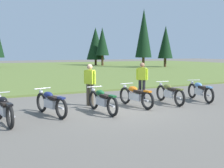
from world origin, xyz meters
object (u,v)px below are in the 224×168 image
(motorcycle_navy, at_px, (51,103))
(motorcycle_orange, at_px, (136,96))
(motorcycle_british_green, at_px, (102,100))
(motorcycle_olive, at_px, (170,93))
(rider_checking_bike, at_px, (142,78))
(motorcycle_sky_blue, at_px, (200,91))
(motorcycle_black, at_px, (4,109))
(rider_with_back_turned, at_px, (90,82))

(motorcycle_navy, relative_size, motorcycle_orange, 0.98)
(motorcycle_british_green, relative_size, motorcycle_olive, 1.00)
(motorcycle_orange, bearing_deg, rider_checking_bike, 50.05)
(motorcycle_navy, height_order, motorcycle_olive, same)
(motorcycle_orange, relative_size, motorcycle_olive, 1.00)
(motorcycle_navy, distance_m, motorcycle_british_green, 1.78)
(motorcycle_sky_blue, height_order, rider_checking_bike, rider_checking_bike)
(motorcycle_black, relative_size, motorcycle_sky_blue, 1.01)
(motorcycle_olive, bearing_deg, motorcycle_sky_blue, -2.67)
(motorcycle_orange, distance_m, rider_with_back_turned, 1.89)
(motorcycle_black, xyz_separation_m, motorcycle_british_green, (3.24, 0.08, 0.00))
(motorcycle_british_green, xyz_separation_m, motorcycle_olive, (3.25, 0.38, 0.00))
(motorcycle_black, xyz_separation_m, motorcycle_olive, (6.50, 0.47, 0.00))
(motorcycle_black, bearing_deg, rider_with_back_turned, 23.62)
(motorcycle_british_green, height_order, motorcycle_sky_blue, same)
(motorcycle_black, relative_size, motorcycle_olive, 1.00)
(motorcycle_sky_blue, bearing_deg, motorcycle_orange, 178.11)
(motorcycle_orange, distance_m, motorcycle_sky_blue, 3.25)
(motorcycle_british_green, distance_m, rider_checking_bike, 3.38)
(motorcycle_olive, distance_m, motorcycle_sky_blue, 1.61)
(motorcycle_sky_blue, xyz_separation_m, rider_with_back_turned, (-4.80, 1.05, 0.51))
(motorcycle_black, relative_size, rider_with_back_turned, 1.25)
(motorcycle_black, height_order, motorcycle_navy, same)
(motorcycle_navy, relative_size, motorcycle_sky_blue, 1.00)
(motorcycle_orange, relative_size, rider_checking_bike, 1.25)
(rider_with_back_turned, bearing_deg, motorcycle_black, -156.38)
(motorcycle_olive, xyz_separation_m, rider_with_back_turned, (-3.19, 0.98, 0.51))
(motorcycle_british_green, distance_m, motorcycle_orange, 1.67)
(motorcycle_sky_blue, bearing_deg, motorcycle_black, -177.23)
(motorcycle_orange, distance_m, motorcycle_olive, 1.64)
(motorcycle_olive, height_order, rider_with_back_turned, rider_with_back_turned)
(motorcycle_navy, height_order, rider_with_back_turned, rider_with_back_turned)
(rider_checking_bike, bearing_deg, rider_with_back_turned, -170.38)
(motorcycle_olive, xyz_separation_m, motorcycle_sky_blue, (1.61, -0.08, 0.00))
(rider_with_back_turned, bearing_deg, motorcycle_british_green, -92.68)
(motorcycle_british_green, height_order, motorcycle_olive, same)
(motorcycle_olive, distance_m, rider_with_back_turned, 3.38)
(motorcycle_olive, bearing_deg, motorcycle_black, -175.88)
(rider_checking_bike, bearing_deg, motorcycle_navy, -162.24)
(rider_checking_bike, bearing_deg, motorcycle_orange, -129.95)
(motorcycle_black, height_order, motorcycle_orange, same)
(motorcycle_black, bearing_deg, motorcycle_navy, 16.88)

